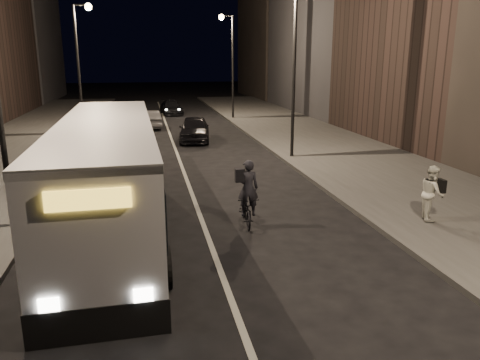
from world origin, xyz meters
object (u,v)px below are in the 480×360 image
streetlight_left_near (1,44)px  cyclist_on_bicycle (247,203)px  city_bus (108,171)px  pedestrian_woman (432,193)px  streetlight_right_far (229,53)px  streetlight_right_mid (289,50)px  streetlight_left_far (81,51)px  car_mid (149,119)px  car_near (194,129)px  car_far (171,108)px

streetlight_left_near → cyclist_on_bicycle: size_ratio=3.90×
city_bus → pedestrian_woman: (9.59, -1.62, -0.76)m
pedestrian_woman → streetlight_right_far: bearing=23.2°
streetlight_right_mid → streetlight_right_far: bearing=90.0°
streetlight_right_mid → streetlight_right_far: 16.00m
streetlight_right_mid → streetlight_left_far: (-10.66, 10.00, 0.00)m
pedestrian_woman → car_mid: pedestrian_woman is taller
city_bus → car_near: city_bus is taller
streetlight_left_near → car_near: (6.69, 14.28, -4.61)m
pedestrian_woman → car_far: 31.20m
streetlight_left_far → city_bus: (2.60, -18.38, -3.59)m
city_bus → car_near: 15.25m
streetlight_right_mid → streetlight_left_near: same height
streetlight_left_far → cyclist_on_bicycle: size_ratio=3.90×
car_near → car_mid: (-2.63, 6.12, -0.11)m
streetlight_left_near → city_bus: (2.60, -0.38, -3.59)m
streetlight_right_far → city_bus: 25.93m
pedestrian_woman → car_near: 17.18m
streetlight_right_far → car_near: size_ratio=1.84×
pedestrian_woman → car_near: size_ratio=0.38×
streetlight_right_far → streetlight_left_near: size_ratio=1.00×
streetlight_left_far → city_bus: size_ratio=0.67×
city_bus → cyclist_on_bicycle: (4.05, -0.56, -1.08)m
streetlight_right_far → city_bus: bearing=-108.3°
pedestrian_woman → car_mid: (-8.13, 22.40, -0.37)m
pedestrian_woman → car_far: (-6.06, 30.60, -0.40)m
streetlight_left_near → city_bus: 4.45m
streetlight_left_near → cyclist_on_bicycle: streetlight_left_near is taller
streetlight_left_near → car_near: 16.43m
car_far → car_near: bearing=-93.7°
streetlight_right_far → streetlight_right_mid: bearing=-90.0°
streetlight_right_mid → city_bus: 12.17m
streetlight_right_far → streetlight_left_near: bearing=-114.0°
streetlight_right_mid → car_near: (-3.98, 6.28, -4.61)m
streetlight_right_mid → car_far: 21.62m
streetlight_right_mid → cyclist_on_bicycle: bearing=-114.2°
city_bus → streetlight_left_near: bearing=170.5°
pedestrian_woman → streetlight_left_far: bearing=51.2°
city_bus → car_mid: 20.85m
streetlight_right_far → pedestrian_woman: streetlight_right_far is taller
streetlight_right_far → streetlight_left_far: size_ratio=1.00×
streetlight_left_far → car_far: size_ratio=1.95×
car_near → city_bus: bearing=-98.0°
city_bus → car_near: size_ratio=2.75×
streetlight_right_far → pedestrian_woman: 26.41m
streetlight_right_mid → pedestrian_woman: size_ratio=4.79×
streetlight_right_mid → cyclist_on_bicycle: (-4.01, -8.94, -4.67)m
streetlight_left_near → city_bus: bearing=-8.2°
streetlight_right_far → pedestrian_woman: (1.53, -26.00, -4.35)m
streetlight_left_near → pedestrian_woman: bearing=-9.3°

